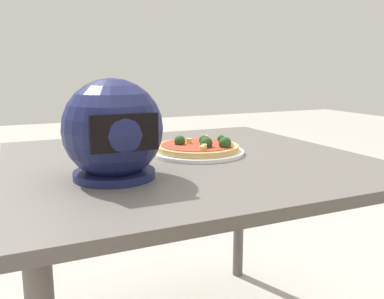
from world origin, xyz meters
name	(u,v)px	position (x,y,z in m)	size (l,w,h in m)	color
dining_table	(186,181)	(0.00, 0.00, 0.67)	(1.09, 1.06, 0.74)	#5B5651
pizza_plate	(197,152)	(-0.05, -0.03, 0.75)	(0.31, 0.31, 0.01)	white
pizza	(199,147)	(-0.06, -0.03, 0.77)	(0.28, 0.28, 0.05)	tan
motorcycle_helmet	(113,131)	(0.27, 0.15, 0.87)	(0.26, 0.26, 0.26)	#191E4C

